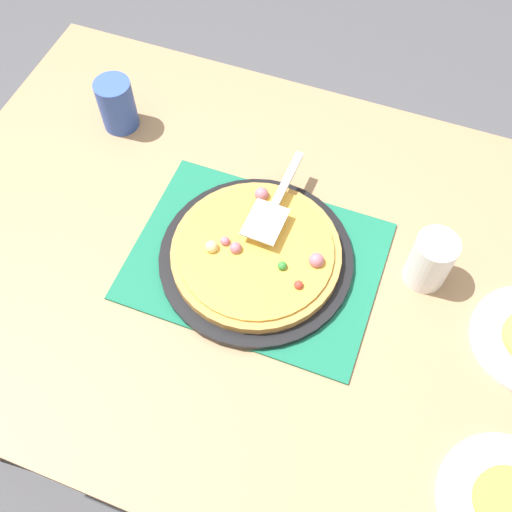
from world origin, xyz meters
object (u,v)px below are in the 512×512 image
(pizza, at_px, (256,252))
(served_slice_right, at_px, (509,502))
(plate_far_right, at_px, (506,503))
(cup_near, at_px, (117,104))
(pizza_pan, at_px, (256,258))
(pizza_server, at_px, (275,203))
(cup_far, at_px, (431,260))

(pizza, relative_size, served_slice_right, 3.00)
(plate_far_right, relative_size, served_slice_right, 2.00)
(pizza, distance_m, plate_far_right, 0.60)
(plate_far_right, bearing_deg, cup_near, -28.52)
(pizza_pan, height_order, pizza_server, pizza_server)
(pizza, bearing_deg, cup_near, -29.23)
(pizza_pan, xyz_separation_m, served_slice_right, (-0.53, 0.28, 0.01))
(pizza, xyz_separation_m, cup_far, (-0.32, -0.08, 0.03))
(served_slice_right, xyz_separation_m, cup_near, (0.94, -0.51, 0.04))
(plate_far_right, height_order, pizza_server, pizza_server)
(pizza, relative_size, cup_near, 2.75)
(pizza, bearing_deg, pizza_pan, 66.93)
(pizza_pan, distance_m, cup_near, 0.48)
(pizza_pan, relative_size, cup_near, 3.17)
(served_slice_right, bearing_deg, plate_far_right, 0.00)
(pizza_pan, xyz_separation_m, plate_far_right, (-0.53, 0.28, -0.01))
(pizza_server, bearing_deg, served_slice_right, 144.27)
(pizza, bearing_deg, pizza_server, -92.05)
(served_slice_right, height_order, cup_far, cup_far)
(cup_near, bearing_deg, served_slice_right, 151.48)
(pizza_pan, bearing_deg, pizza, -113.07)
(cup_near, bearing_deg, pizza_pan, 150.68)
(pizza_pan, distance_m, served_slice_right, 0.60)
(cup_near, xyz_separation_m, cup_far, (-0.73, 0.15, 0.00))
(plate_far_right, distance_m, cup_far, 0.42)
(served_slice_right, bearing_deg, pizza_server, -35.73)
(served_slice_right, bearing_deg, cup_far, -59.74)
(pizza_pan, height_order, plate_far_right, pizza_pan)
(pizza, relative_size, pizza_server, 1.43)
(cup_far, height_order, pizza_server, cup_far)
(pizza_pan, xyz_separation_m, pizza_server, (-0.00, -0.10, 0.06))
(served_slice_right, distance_m, cup_far, 0.42)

